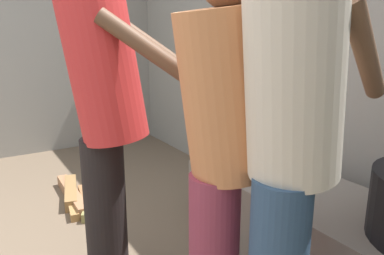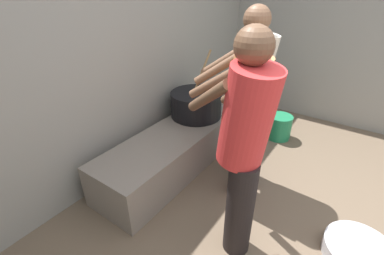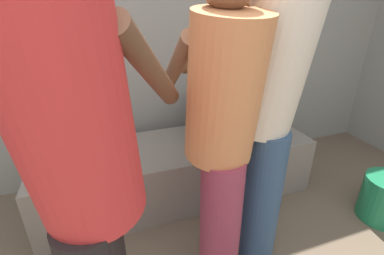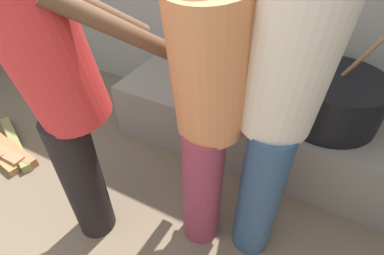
{
  "view_description": "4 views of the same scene",
  "coord_description": "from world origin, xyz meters",
  "px_view_note": "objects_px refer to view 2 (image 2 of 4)",
  "views": [
    {
      "loc": [
        1.52,
        0.2,
        1.26
      ],
      "look_at": [
        0.37,
        0.92,
        0.91
      ],
      "focal_mm": 34.71,
      "sensor_mm": 36.0,
      "label": 1
    },
    {
      "loc": [
        -1.41,
        0.2,
        1.8
      ],
      "look_at": [
        0.21,
        1.33,
        0.72
      ],
      "focal_mm": 24.7,
      "sensor_mm": 36.0,
      "label": 2
    },
    {
      "loc": [
        0.0,
        0.04,
        1.36
      ],
      "look_at": [
        0.35,
        1.03,
        0.88
      ],
      "focal_mm": 25.57,
      "sensor_mm": 36.0,
      "label": 3
    },
    {
      "loc": [
        0.85,
        0.1,
        1.57
      ],
      "look_at": [
        0.36,
        1.04,
        0.68
      ],
      "focal_mm": 27.61,
      "sensor_mm": 36.0,
      "label": 4
    }
  ],
  "objects_px": {
    "cook_in_cream_shirt": "(250,90)",
    "metal_mixing_bowl": "(359,252)",
    "cook_in_red_shirt": "(244,142)",
    "cooking_pot_main": "(196,104)",
    "bucket_green_plastic": "(279,127)",
    "cook_in_orange_shirt": "(244,111)"
  },
  "relations": [
    {
      "from": "cook_in_cream_shirt",
      "to": "metal_mixing_bowl",
      "type": "height_order",
      "value": "cook_in_cream_shirt"
    },
    {
      "from": "cook_in_red_shirt",
      "to": "cook_in_cream_shirt",
      "type": "bearing_deg",
      "value": 21.92
    },
    {
      "from": "cooking_pot_main",
      "to": "bucket_green_plastic",
      "type": "xyz_separation_m",
      "value": [
        0.8,
        -0.77,
        -0.42
      ]
    },
    {
      "from": "cook_in_red_shirt",
      "to": "cook_in_cream_shirt",
      "type": "relative_size",
      "value": 0.98
    },
    {
      "from": "cooking_pot_main",
      "to": "metal_mixing_bowl",
      "type": "relative_size",
      "value": 1.49
    },
    {
      "from": "cook_in_cream_shirt",
      "to": "cooking_pot_main",
      "type": "bearing_deg",
      "value": 74.86
    },
    {
      "from": "cooking_pot_main",
      "to": "cook_in_orange_shirt",
      "type": "height_order",
      "value": "cook_in_orange_shirt"
    },
    {
      "from": "bucket_green_plastic",
      "to": "metal_mixing_bowl",
      "type": "distance_m",
      "value": 1.77
    },
    {
      "from": "bucket_green_plastic",
      "to": "cooking_pot_main",
      "type": "bearing_deg",
      "value": 136.38
    },
    {
      "from": "cooking_pot_main",
      "to": "cook_in_orange_shirt",
      "type": "distance_m",
      "value": 0.95
    },
    {
      "from": "cook_in_cream_shirt",
      "to": "cook_in_orange_shirt",
      "type": "height_order",
      "value": "cook_in_cream_shirt"
    },
    {
      "from": "cook_in_orange_shirt",
      "to": "cook_in_cream_shirt",
      "type": "bearing_deg",
      "value": 14.77
    },
    {
      "from": "cook_in_orange_shirt",
      "to": "metal_mixing_bowl",
      "type": "height_order",
      "value": "cook_in_orange_shirt"
    },
    {
      "from": "cook_in_red_shirt",
      "to": "cook_in_orange_shirt",
      "type": "xyz_separation_m",
      "value": [
        0.54,
        0.25,
        -0.06
      ]
    },
    {
      "from": "bucket_green_plastic",
      "to": "metal_mixing_bowl",
      "type": "height_order",
      "value": "bucket_green_plastic"
    },
    {
      "from": "cooking_pot_main",
      "to": "cook_in_cream_shirt",
      "type": "bearing_deg",
      "value": -105.14
    },
    {
      "from": "cooking_pot_main",
      "to": "cook_in_cream_shirt",
      "type": "xyz_separation_m",
      "value": [
        -0.19,
        -0.71,
        0.39
      ]
    },
    {
      "from": "metal_mixing_bowl",
      "to": "cook_in_orange_shirt",
      "type": "bearing_deg",
      "value": 83.05
    },
    {
      "from": "bucket_green_plastic",
      "to": "metal_mixing_bowl",
      "type": "bearing_deg",
      "value": -141.9
    },
    {
      "from": "cooking_pot_main",
      "to": "cook_in_red_shirt",
      "type": "xyz_separation_m",
      "value": [
        -1.0,
        -1.04,
        0.36
      ]
    },
    {
      "from": "cook_in_red_shirt",
      "to": "cook_in_cream_shirt",
      "type": "height_order",
      "value": "cook_in_cream_shirt"
    },
    {
      "from": "cook_in_orange_shirt",
      "to": "metal_mixing_bowl",
      "type": "distance_m",
      "value": 1.35
    }
  ]
}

